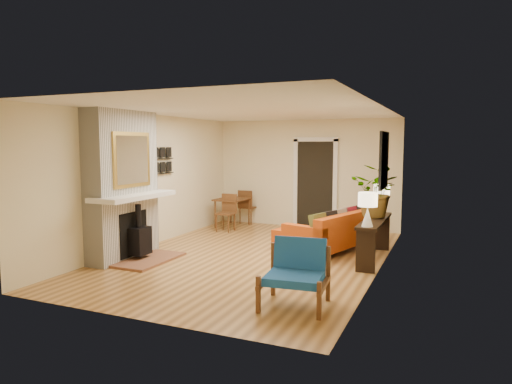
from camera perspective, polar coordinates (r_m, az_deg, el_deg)
room_shell at (r=10.38m, az=8.42°, el=1.65°), size 6.50×6.50×6.50m
fireplace at (r=8.30m, az=-16.18°, el=0.40°), size 1.09×1.68×2.60m
sofa at (r=8.86m, az=9.89°, el=-4.90°), size 1.45×2.22×0.81m
ottoman at (r=8.88m, az=5.36°, el=-5.66°), size 0.91×0.91×0.39m
blue_chair at (r=5.85m, az=5.09°, el=-9.61°), size 0.86×0.84×0.82m
dining_table at (r=11.15m, az=-2.65°, el=-1.51°), size 0.69×1.59×0.86m
console_table at (r=8.18m, az=14.60°, el=-4.33°), size 0.34×1.85×0.72m
lamp_near at (r=7.36m, az=13.78°, el=-1.62°), size 0.30×0.30×0.54m
lamp_far at (r=8.84m, az=15.42°, el=-0.41°), size 0.30×0.30×0.54m
houseplant at (r=8.31m, az=14.88°, el=0.11°), size 1.03×0.95×0.94m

